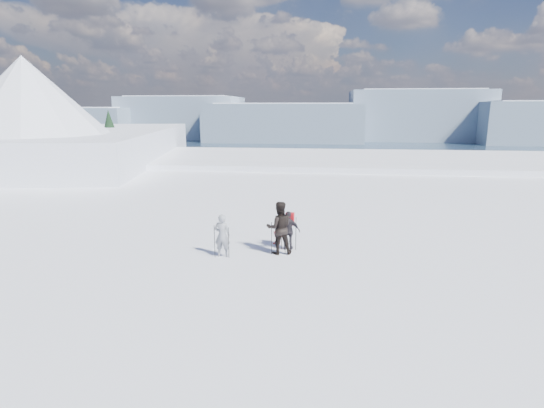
{
  "coord_description": "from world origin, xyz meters",
  "views": [
    {
      "loc": [
        0.13,
        -12.42,
        5.32
      ],
      "look_at": [
        -1.69,
        3.0,
        1.75
      ],
      "focal_mm": 28.0,
      "sensor_mm": 36.0,
      "label": 1
    }
  ],
  "objects": [
    {
      "name": "far_mountain_range",
      "position": [
        29.6,
        454.78,
        -7.19
      ],
      "size": [
        770.0,
        110.0,
        53.0
      ],
      "color": "slate",
      "rests_on": "ground"
    },
    {
      "name": "skier_dark",
      "position": [
        -1.36,
        2.46,
        0.99
      ],
      "size": [
        1.1,
        0.95,
        1.97
      ],
      "primitive_type": "imported",
      "rotation": [
        0.0,
        0.0,
        3.37
      ],
      "color": "black",
      "rests_on": "ground"
    },
    {
      "name": "near_ridge",
      "position": [
        -26.56,
        29.34,
        -3.48
      ],
      "size": [
        31.37,
        35.68,
        25.62
      ],
      "color": "white",
      "rests_on": "ground"
    },
    {
      "name": "skier_pack",
      "position": [
        -1.05,
        2.94,
        0.75
      ],
      "size": [
        0.91,
        0.46,
        1.49
      ],
      "primitive_type": "imported",
      "rotation": [
        0.0,
        0.0,
        3.03
      ],
      "color": "black",
      "rests_on": "ground"
    },
    {
      "name": "skier_grey",
      "position": [
        -3.37,
        1.89,
        0.79
      ],
      "size": [
        0.59,
        0.4,
        1.59
      ],
      "primitive_type": "imported",
      "rotation": [
        0.0,
        0.0,
        3.1
      ],
      "color": "gray",
      "rests_on": "ground"
    },
    {
      "name": "lake_basin",
      "position": [
        0.0,
        30.0,
        -6.5
      ],
      "size": [
        820.0,
        820.0,
        71.62
      ],
      "color": "white",
      "rests_on": "ground"
    },
    {
      "name": "skis_loose",
      "position": [
        -1.58,
        4.34,
        0.01
      ],
      "size": [
        0.57,
        1.69,
        0.03
      ],
      "color": "black",
      "rests_on": "ground"
    },
    {
      "name": "backpack",
      "position": [
        -1.02,
        3.19,
        1.73
      ],
      "size": [
        0.34,
        0.21,
        0.48
      ],
      "primitive_type": "cube",
      "rotation": [
        0.0,
        0.0,
        3.03
      ],
      "color": "red",
      "rests_on": "skier_pack"
    },
    {
      "name": "ski_poles",
      "position": [
        -1.9,
        2.36,
        0.61
      ],
      "size": [
        2.87,
        1.18,
        1.29
      ],
      "color": "black",
      "rests_on": "ground"
    }
  ]
}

